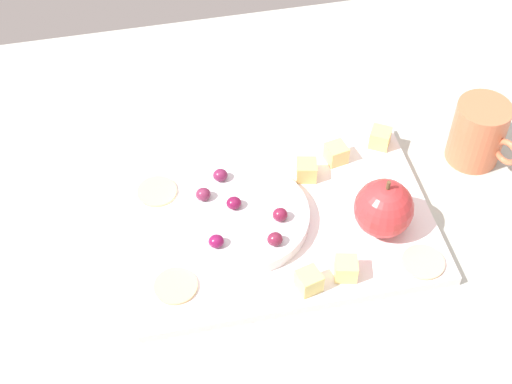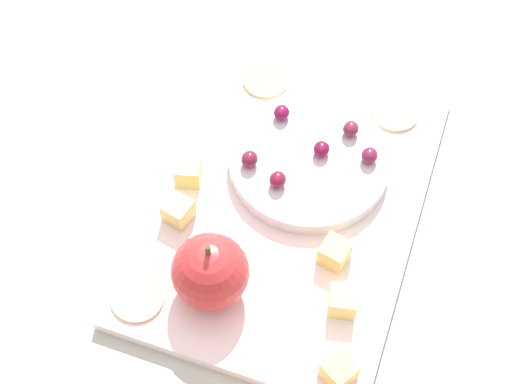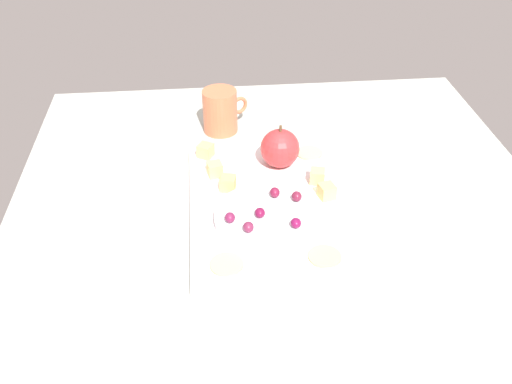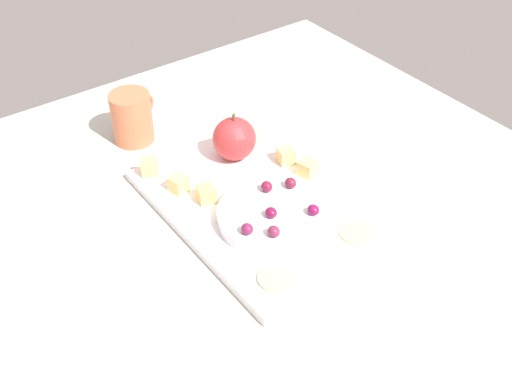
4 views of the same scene
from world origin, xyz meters
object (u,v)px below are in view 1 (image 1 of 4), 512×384
Objects in this scene: serving_dish at (242,217)px; grape_1 at (275,239)px; cracker_2 at (176,286)px; grape_2 at (216,241)px; platter at (279,223)px; grape_5 at (280,215)px; cup at (479,133)px; apple_whole at (384,208)px; cheese_cube_0 at (380,138)px; cheese_cube_1 at (309,281)px; grape_3 at (203,194)px; cheese_cube_4 at (307,170)px; cheese_cube_2 at (336,153)px; grape_4 at (234,203)px; cracker_1 at (157,191)px; grape_0 at (220,175)px; cheese_cube_3 at (346,269)px; cracker_0 at (423,262)px.

grape_1 is (3.07, -5.74, 1.80)cm from serving_dish.
cracker_2 is 2.74× the size of grape_2.
platter is at bearing -8.57° from serving_dish.
cracker_2 is (-9.80, -8.34, -0.72)cm from serving_dish.
grape_2 is at bearing -164.41° from grape_5.
cup reaches higher than grape_1.
serving_dish is at bearing 48.04° from grape_2.
apple_whole reaches higher than cheese_cube_0.
cracker_2 is at bearing -139.62° from serving_dish.
cheese_cube_1 is (-15.89, -21.32, 0.00)cm from cheese_cube_0.
cheese_cube_1 is 18.23cm from grape_3.
grape_1 is 7.22cm from grape_2.
cheese_cube_0 is at bearing 34.24° from grape_5.
cup is at bearing 0.43° from cheese_cube_4.
cheese_cube_2 is 1.38× the size of grape_4.
cup is at bearing 9.82° from serving_dish.
grape_5 is at bearing -135.64° from cheese_cube_2.
grape_4 is at bearing -156.54° from cheese_cube_4.
apple_whole is 13.01cm from grape_5.
cheese_cube_2 is 0.50× the size of cracker_1.
cheese_cube_3 is at bearing -54.01° from grape_0.
cheese_cube_0 is 1.38× the size of grape_3.
cracker_1 is at bearing 91.17° from cracker_2.
cheese_cube_4 is at bearing -179.57° from cup.
cheese_cube_4 is at bearing 29.79° from serving_dish.
cracker_1 and cracker_2 have the same top height.
apple_whole is 18.98cm from grape_4.
grape_3 is at bearing -176.07° from cup.
serving_dish is at bearing 40.38° from cracker_2.
cheese_cube_1 reaches higher than platter.
grape_3 is 10.45cm from grape_5.
cheese_cube_4 reaches higher than platter.
cheese_cube_3 is at bearing -54.88° from grape_5.
cheese_cube_1 is 1.00× the size of cheese_cube_4.
grape_0 reaches higher than cheese_cube_2.
cheese_cube_4 is 9.76cm from grape_5.
grape_3 is (-2.75, -2.83, 0.01)cm from grape_0.
cheese_cube_3 is (-11.03, -20.52, 0.00)cm from cheese_cube_0.
grape_1 is (4.69, -11.88, 0.04)cm from grape_0.
cheese_cube_0 is at bearing 61.75° from cheese_cube_3.
cheese_cube_0 is at bearing 18.14° from cheese_cube_4.
cheese_cube_2 is 5.28cm from cheese_cube_4.
apple_whole reaches higher than grape_0.
cracker_2 is at bearing 174.64° from cracker_0.
grape_2 reaches higher than cheese_cube_2.
cheese_cube_4 is at bearing 58.54° from grape_1.
grape_5 is (-1.32, 9.60, 1.39)cm from cheese_cube_1.
cheese_cube_2 is at bearing 40.76° from platter.
cheese_cube_1 is 0.50× the size of cracker_1.
cheese_cube_2 is 19.90cm from grape_3.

